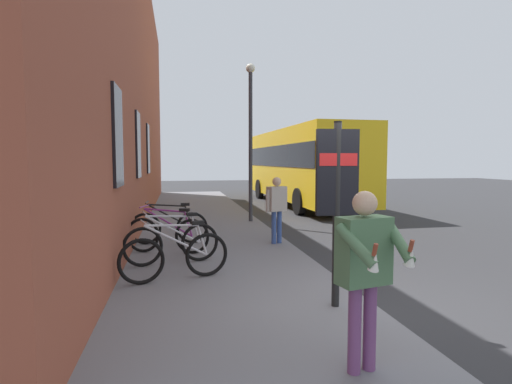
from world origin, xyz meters
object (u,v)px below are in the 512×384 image
object	(u,v)px
pedestrian_crossing_street	(277,203)
street_lamp	(251,128)
city_bus	(301,163)
tourist_with_hotdogs	(365,262)
bicycle_nearest_sign	(173,243)
bicycle_beside_lamp	(169,227)
bicycle_under_window	(176,256)
transit_info_sign	(337,184)
bicycle_leaning_wall	(168,234)

from	to	relation	value
pedestrian_crossing_street	street_lamp	xyz separation A→B (m)	(3.53, -0.03, 1.97)
city_bus	street_lamp	bearing A→B (deg)	148.10
pedestrian_crossing_street	tourist_with_hotdogs	bearing A→B (deg)	173.99
bicycle_nearest_sign	bicycle_beside_lamp	xyz separation A→B (m)	(1.86, 0.09, -0.00)
bicycle_beside_lamp	city_bus	size ratio (longest dim) A/B	0.17
bicycle_under_window	tourist_with_hotdogs	world-z (taller)	tourist_with_hotdogs
tourist_with_hotdogs	street_lamp	world-z (taller)	street_lamp
transit_info_sign	city_bus	size ratio (longest dim) A/B	0.23
bicycle_nearest_sign	bicycle_leaning_wall	bearing A→B (deg)	6.94
bicycle_beside_lamp	city_bus	world-z (taller)	city_bus
bicycle_leaning_wall	street_lamp	world-z (taller)	street_lamp
city_bus	pedestrian_crossing_street	distance (m)	9.47
bicycle_beside_lamp	bicycle_under_window	bearing A→B (deg)	-176.97
bicycle_nearest_sign	bicycle_beside_lamp	bearing A→B (deg)	2.90
bicycle_under_window	tourist_with_hotdogs	xyz separation A→B (m)	(-3.20, -1.66, 0.62)
bicycle_under_window	pedestrian_crossing_street	world-z (taller)	pedestrian_crossing_street
tourist_with_hotdogs	street_lamp	bearing A→B (deg)	-3.88
bicycle_under_window	city_bus	xyz separation A→B (m)	(11.34, -5.59, 1.41)
pedestrian_crossing_street	street_lamp	size ratio (longest dim) A/B	0.31
bicycle_leaning_wall	city_bus	world-z (taller)	city_bus
bicycle_under_window	street_lamp	xyz separation A→B (m)	(6.04, -2.29, 2.51)
bicycle_nearest_sign	city_bus	xyz separation A→B (m)	(10.27, -5.65, 1.41)
bicycle_under_window	bicycle_beside_lamp	xyz separation A→B (m)	(2.93, 0.16, -0.00)
bicycle_under_window	bicycle_leaning_wall	size ratio (longest dim) A/B	1.01
street_lamp	bicycle_under_window	bearing A→B (deg)	159.22
bicycle_nearest_sign	city_bus	world-z (taller)	city_bus
pedestrian_crossing_street	street_lamp	world-z (taller)	street_lamp
bicycle_nearest_sign	pedestrian_crossing_street	bearing A→B (deg)	-58.18
street_lamp	city_bus	bearing A→B (deg)	-31.90
bicycle_leaning_wall	transit_info_sign	world-z (taller)	transit_info_sign
bicycle_nearest_sign	pedestrian_crossing_street	distance (m)	2.79
bicycle_under_window	bicycle_beside_lamp	size ratio (longest dim) A/B	0.98
bicycle_nearest_sign	street_lamp	size ratio (longest dim) A/B	0.36
tourist_with_hotdogs	bicycle_beside_lamp	bearing A→B (deg)	16.51
bicycle_beside_lamp	tourist_with_hotdogs	distance (m)	6.43
transit_info_sign	pedestrian_crossing_street	xyz separation A→B (m)	(4.08, -0.21, -0.67)
bicycle_leaning_wall	bicycle_beside_lamp	distance (m)	0.96
bicycle_beside_lamp	pedestrian_crossing_street	world-z (taller)	pedestrian_crossing_street
city_bus	bicycle_leaning_wall	bearing A→B (deg)	148.40
bicycle_under_window	bicycle_leaning_wall	bearing A→B (deg)	4.94
bicycle_beside_lamp	pedestrian_crossing_street	xyz separation A→B (m)	(-0.42, -2.42, 0.54)
bicycle_nearest_sign	street_lamp	world-z (taller)	street_lamp
bicycle_beside_lamp	street_lamp	xyz separation A→B (m)	(3.10, -2.45, 2.51)
city_bus	street_lamp	size ratio (longest dim) A/B	2.17
city_bus	pedestrian_crossing_street	bearing A→B (deg)	159.35
bicycle_leaning_wall	street_lamp	xyz separation A→B (m)	(4.06, -2.46, 2.51)
tourist_with_hotdogs	street_lamp	distance (m)	9.45
bicycle_leaning_wall	city_bus	bearing A→B (deg)	-31.60
bicycle_nearest_sign	transit_info_sign	bearing A→B (deg)	-141.26
bicycle_nearest_sign	tourist_with_hotdogs	size ratio (longest dim) A/B	1.06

